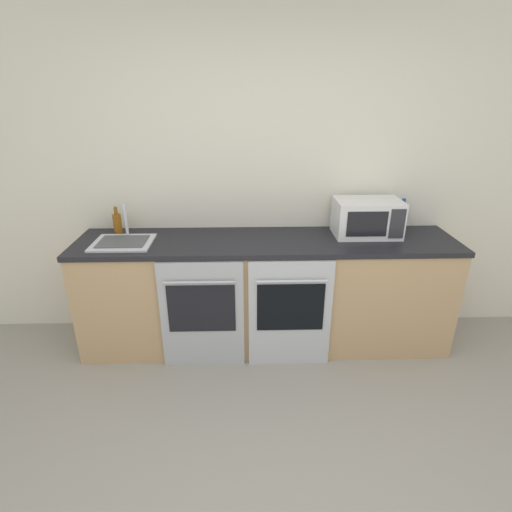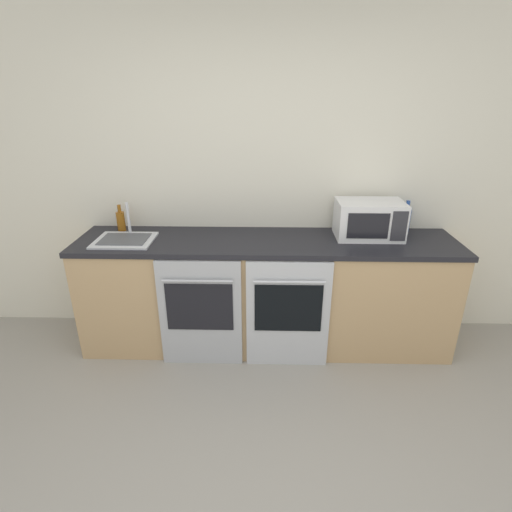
{
  "view_description": "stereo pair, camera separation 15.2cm",
  "coord_description": "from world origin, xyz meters",
  "px_view_note": "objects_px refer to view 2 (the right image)",
  "views": [
    {
      "loc": [
        -0.16,
        -1.14,
        1.99
      ],
      "look_at": [
        -0.08,
        1.75,
        0.78
      ],
      "focal_mm": 28.0,
      "sensor_mm": 36.0,
      "label": 1
    },
    {
      "loc": [
        -0.01,
        -1.14,
        1.99
      ],
      "look_at": [
        -0.08,
        1.75,
        0.78
      ],
      "focal_mm": 28.0,
      "sensor_mm": 36.0,
      "label": 2
    }
  ],
  "objects_px": {
    "oven_left": "(200,313)",
    "bottle_amber": "(121,221)",
    "sink": "(125,239)",
    "oven_right": "(288,315)",
    "microwave": "(369,219)",
    "bottle_blue": "(406,219)"
  },
  "relations": [
    {
      "from": "oven_right",
      "to": "microwave",
      "type": "bearing_deg",
      "value": 33.0
    },
    {
      "from": "oven_left",
      "to": "bottle_amber",
      "type": "distance_m",
      "value": 1.03
    },
    {
      "from": "bottle_amber",
      "to": "bottle_blue",
      "type": "height_order",
      "value": "bottle_blue"
    },
    {
      "from": "microwave",
      "to": "bottle_blue",
      "type": "height_order",
      "value": "microwave"
    },
    {
      "from": "oven_right",
      "to": "bottle_blue",
      "type": "height_order",
      "value": "bottle_blue"
    },
    {
      "from": "bottle_blue",
      "to": "sink",
      "type": "xyz_separation_m",
      "value": [
        -2.21,
        -0.29,
        -0.08
      ]
    },
    {
      "from": "microwave",
      "to": "sink",
      "type": "distance_m",
      "value": 1.89
    },
    {
      "from": "oven_left",
      "to": "microwave",
      "type": "bearing_deg",
      "value": 17.67
    },
    {
      "from": "oven_right",
      "to": "sink",
      "type": "relative_size",
      "value": 1.99
    },
    {
      "from": "microwave",
      "to": "bottle_blue",
      "type": "bearing_deg",
      "value": 24.03
    },
    {
      "from": "sink",
      "to": "bottle_blue",
      "type": "bearing_deg",
      "value": 7.5
    },
    {
      "from": "oven_right",
      "to": "bottle_amber",
      "type": "xyz_separation_m",
      "value": [
        -1.35,
        0.51,
        0.56
      ]
    },
    {
      "from": "oven_right",
      "to": "sink",
      "type": "distance_m",
      "value": 1.37
    },
    {
      "from": "oven_left",
      "to": "sink",
      "type": "bearing_deg",
      "value": 155.85
    },
    {
      "from": "oven_right",
      "to": "microwave",
      "type": "height_order",
      "value": "microwave"
    },
    {
      "from": "oven_right",
      "to": "sink",
      "type": "height_order",
      "value": "sink"
    },
    {
      "from": "bottle_blue",
      "to": "sink",
      "type": "bearing_deg",
      "value": -172.5
    },
    {
      "from": "sink",
      "to": "bottle_amber",
      "type": "bearing_deg",
      "value": 113.18
    },
    {
      "from": "oven_right",
      "to": "bottle_amber",
      "type": "distance_m",
      "value": 1.55
    },
    {
      "from": "microwave",
      "to": "sink",
      "type": "relative_size",
      "value": 1.15
    },
    {
      "from": "oven_left",
      "to": "bottle_blue",
      "type": "distance_m",
      "value": 1.8
    },
    {
      "from": "bottle_amber",
      "to": "oven_left",
      "type": "bearing_deg",
      "value": -36.01
    }
  ]
}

